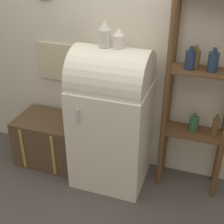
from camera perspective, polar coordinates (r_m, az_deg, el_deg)
The scene contains 7 objects.
ground_plane at distance 3.31m, azimuth -1.39°, elevation -13.84°, with size 12.00×12.00×0.00m, color #4C4742.
wall_back at distance 3.10m, azimuth 1.96°, elevation 12.15°, with size 7.00×0.09×2.70m.
refrigerator at distance 3.04m, azimuth -0.06°, elevation -0.76°, with size 0.72×0.67×1.43m.
suitcase_trunk at distance 3.60m, azimuth -11.38°, elevation -4.99°, with size 0.67×0.50×0.54m.
shelf_unit at distance 2.90m, azimuth 15.70°, elevation 3.75°, with size 0.60×0.29×1.89m.
vase_left at distance 2.75m, azimuth -1.33°, elevation 14.01°, with size 0.11×0.11×0.23m.
vase_center at distance 2.73m, azimuth 1.29°, elevation 13.24°, with size 0.11×0.11×0.17m.
Camera 1 is at (0.86, -2.25, 2.27)m, focal length 50.00 mm.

